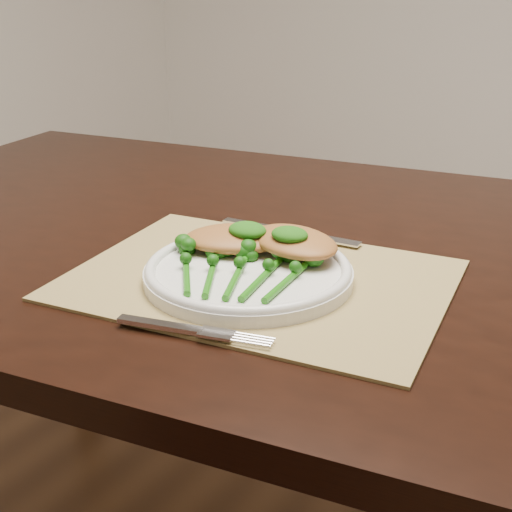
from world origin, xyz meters
The scene contains 10 objects.
dining_table centered at (-0.06, -0.02, 0.38)m, with size 1.73×1.16×0.75m.
placemat centered at (-0.03, -0.17, 0.75)m, with size 0.46×0.33×0.00m, color #9B854F.
dinner_plate centered at (-0.04, -0.18, 0.77)m, with size 0.26×0.26×0.02m.
knife centered at (-0.10, -0.02, 0.76)m, with size 0.21×0.04×0.01m.
fork centered at (0.00, -0.32, 0.76)m, with size 0.17×0.06×0.01m.
chicken_fillet_left centered at (-0.09, -0.13, 0.78)m, with size 0.14×0.09×0.03m, color #A96A31.
chicken_fillet_right centered at (-0.02, -0.11, 0.79)m, with size 0.13×0.09×0.03m, color #A96A31.
pesto_dollop_left centered at (-0.08, -0.13, 0.80)m, with size 0.05×0.04×0.02m, color #12470A.
pesto_dollop_right centered at (-0.02, -0.13, 0.80)m, with size 0.05×0.04×0.02m, color #12470A.
broccolini_bundle centered at (-0.04, -0.21, 0.77)m, with size 0.20×0.21×0.04m.
Camera 1 is at (0.41, -0.84, 1.11)m, focal length 50.00 mm.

